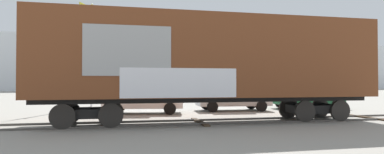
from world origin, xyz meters
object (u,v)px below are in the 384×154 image
freight_car (209,59)px  flagpole (89,36)px  parked_car_white (142,99)px  parked_car_silver (232,97)px  parked_car_green (307,96)px

freight_car → flagpole: 11.97m
parked_car_white → parked_car_silver: parked_car_white is taller
parked_car_silver → parked_car_white: bearing=-176.4°
parked_car_green → parked_car_silver: bearing=-178.9°
flagpole → parked_car_silver: 10.88m
parked_car_silver → parked_car_green: bearing=1.1°
freight_car → parked_car_green: freight_car is taller
freight_car → parked_car_white: freight_car is taller
parked_car_green → flagpole: bearing=159.1°
flagpole → parked_car_white: 7.70m
parked_car_silver → freight_car: bearing=-121.7°
freight_car → parked_car_silver: bearing=58.3°
freight_car → parked_car_green: (8.40, 5.18, -1.82)m
parked_car_silver → flagpole: bearing=147.7°
parked_car_silver → parked_car_green: (5.26, 0.10, 0.04)m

